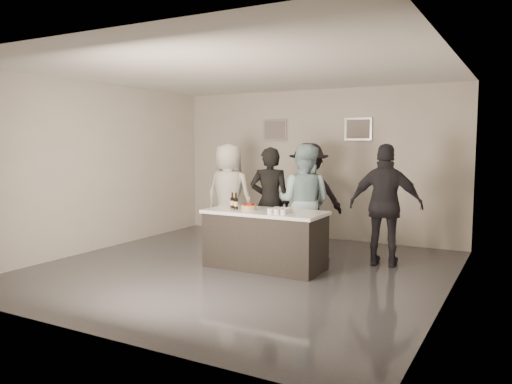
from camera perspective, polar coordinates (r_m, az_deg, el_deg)
floor at (r=7.78m, az=-1.79°, el=-8.78°), size 6.00×6.00×0.00m
ceiling at (r=7.61m, az=-1.87°, el=13.67°), size 6.00×6.00×0.00m
wall_back at (r=10.24m, az=6.76°, el=3.18°), size 6.00×0.04×3.00m
wall_front at (r=5.20m, az=-18.90°, el=0.46°), size 6.00×0.04×3.00m
wall_left at (r=9.43m, az=-17.74°, el=2.73°), size 0.04×6.00×3.00m
wall_right at (r=6.55m, az=21.39°, el=1.40°), size 0.04×6.00×3.00m
picture_left at (r=10.58m, az=2.18°, el=7.08°), size 0.54×0.04×0.44m
picture_right at (r=9.90m, az=11.61°, el=7.06°), size 0.54×0.04×0.44m
bar_counter at (r=7.74m, az=1.03°, el=-5.44°), size 1.86×0.86×0.90m
cake at (r=7.74m, az=-0.83°, el=-1.79°), size 0.24×0.24×0.07m
beer_bottle_a at (r=7.94m, az=-2.73°, el=-0.93°), size 0.07×0.07×0.26m
beer_bottle_b at (r=7.82m, az=-2.31°, el=-1.03°), size 0.07×0.07×0.26m
tumbler_cluster at (r=7.39m, az=2.76°, el=-2.13°), size 0.30×0.30×0.08m
candles at (r=7.55m, az=-2.63°, el=-2.24°), size 0.24×0.08×0.01m
person_main_black at (r=8.42m, az=1.60°, el=-1.19°), size 0.79×0.64×1.87m
person_main_blue at (r=8.30m, az=5.50°, el=-1.15°), size 0.97×0.78×1.92m
person_guest_left at (r=9.38m, az=-3.14°, el=-0.33°), size 0.98×0.68×1.92m
person_guest_right at (r=8.08m, az=14.61°, el=-1.47°), size 1.18×0.61×1.93m
person_guest_back at (r=9.32m, az=6.01°, el=-0.37°), size 1.44×1.22×1.93m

